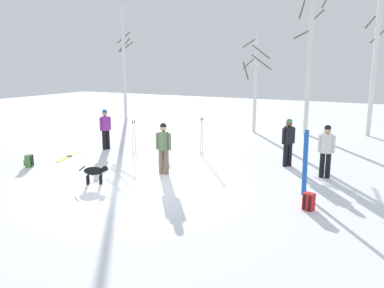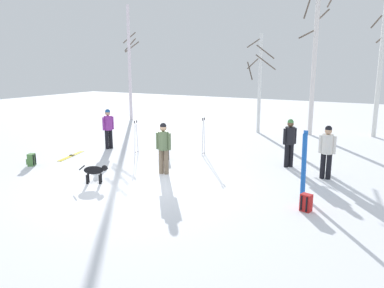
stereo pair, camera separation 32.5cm
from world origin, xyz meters
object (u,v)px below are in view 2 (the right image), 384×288
at_px(person_2, 163,145).
at_px(backpack_1, 165,154).
at_px(water_bottle_0, 166,153).
at_px(backpack_0, 31,160).
at_px(backpack_2, 306,203).
at_px(birch_tree_0, 130,63).
at_px(ski_pair_lying_0, 71,156).
at_px(birch_tree_1, 259,81).
at_px(person_3, 290,140).
at_px(ski_poles_1, 203,135).
at_px(birch_tree_2, 315,57).
at_px(person_0, 108,126).
at_px(dog, 95,171).
at_px(birch_tree_3, 381,52).
at_px(person_1, 327,149).
at_px(ski_pair_planted_0, 304,164).
at_px(ski_poles_0, 136,136).

bearing_deg(person_2, backpack_1, 122.03).
relative_size(backpack_1, water_bottle_0, 1.76).
distance_m(backpack_0, backpack_2, 9.62).
relative_size(person_2, backpack_1, 3.90).
bearing_deg(birch_tree_0, ski_pair_lying_0, -65.63).
xyz_separation_m(backpack_2, birch_tree_1, (-4.74, 9.99, 2.51)).
xyz_separation_m(person_3, birch_tree_1, (-3.26, 6.09, 1.74)).
xyz_separation_m(backpack_0, backpack_1, (3.75, 3.01, 0.00)).
bearing_deg(birch_tree_1, ski_poles_1, -91.93).
bearing_deg(birch_tree_2, backpack_2, -78.57).
height_order(person_0, backpack_1, person_0).
bearing_deg(backpack_2, person_3, 110.70).
relative_size(dog, water_bottle_0, 3.20).
xyz_separation_m(ski_pair_lying_0, birch_tree_3, (10.22, 10.33, 4.14)).
distance_m(dog, backpack_0, 3.48).
distance_m(person_1, backpack_1, 5.86).
bearing_deg(person_3, dog, -134.80).
bearing_deg(person_0, backpack_0, -99.24).
relative_size(person_2, ski_pair_lying_0, 0.99).
height_order(person_0, ski_pair_planted_0, ski_pair_planted_0).
bearing_deg(backpack_2, water_bottle_0, 152.88).
xyz_separation_m(birch_tree_0, birch_tree_3, (14.41, 1.09, 0.48)).
relative_size(backpack_1, backpack_2, 1.00).
xyz_separation_m(person_1, birch_tree_1, (-4.66, 6.94, 1.74)).
height_order(person_2, birch_tree_1, birch_tree_1).
relative_size(person_0, ski_pair_lying_0, 0.99).
height_order(backpack_2, birch_tree_0, birch_tree_0).
distance_m(person_1, birch_tree_0, 15.75).
bearing_deg(ski_pair_lying_0, birch_tree_2, 52.22).
height_order(person_1, birch_tree_3, birch_tree_3).
height_order(person_2, ski_pair_planted_0, ski_pair_planted_0).
bearing_deg(ski_pair_planted_0, birch_tree_1, 116.22).
distance_m(dog, water_bottle_0, 3.99).
bearing_deg(ski_poles_0, backpack_2, -21.48).
distance_m(ski_pair_lying_0, ski_poles_0, 2.67).
xyz_separation_m(person_1, person_3, (-1.40, 0.85, 0.00)).
bearing_deg(backpack_0, water_bottle_0, 45.75).
bearing_deg(person_3, water_bottle_0, -170.88).
xyz_separation_m(birch_tree_1, birch_tree_3, (5.50, 1.66, 1.43)).
distance_m(person_0, birch_tree_1, 8.32).
distance_m(ski_pair_planted_0, birch_tree_1, 10.11).
relative_size(birch_tree_1, birch_tree_2, 0.68).
xyz_separation_m(person_2, birch_tree_2, (2.71, 9.70, 2.97)).
bearing_deg(dog, backpack_0, 173.09).
height_order(dog, ski_poles_1, ski_poles_1).
height_order(person_0, birch_tree_1, birch_tree_1).
xyz_separation_m(dog, backpack_2, (6.17, 0.83, -0.17)).
xyz_separation_m(person_2, birch_tree_0, (-8.77, 9.53, 2.69)).
height_order(backpack_1, water_bottle_0, backpack_1).
xyz_separation_m(backpack_0, birch_tree_1, (4.88, 10.40, 2.51)).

